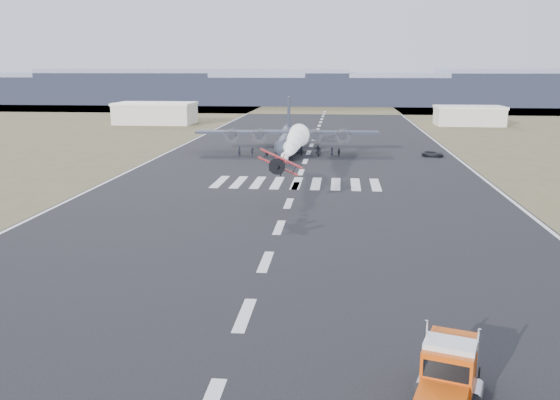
% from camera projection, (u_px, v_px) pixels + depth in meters
% --- Properties ---
extents(ground, '(500.00, 500.00, 0.00)m').
position_uv_depth(ground, '(245.00, 315.00, 42.41)').
color(ground, black).
rests_on(ground, ground).
extents(scrub_far, '(500.00, 80.00, 0.00)m').
position_uv_depth(scrub_far, '(326.00, 108.00, 265.73)').
color(scrub_far, brown).
rests_on(scrub_far, ground).
extents(runway_markings, '(60.00, 260.00, 0.01)m').
position_uv_depth(runway_markings, '(301.00, 172.00, 100.66)').
color(runway_markings, silver).
rests_on(runway_markings, ground).
extents(ridge_seg_b, '(150.00, 50.00, 15.00)m').
position_uv_depth(ridge_seg_b, '(76.00, 88.00, 306.12)').
color(ridge_seg_b, slate).
rests_on(ridge_seg_b, ground).
extents(ridge_seg_c, '(150.00, 50.00, 17.00)m').
position_uv_depth(ridge_seg_c, '(200.00, 86.00, 299.46)').
color(ridge_seg_c, slate).
rests_on(ridge_seg_c, ground).
extents(ridge_seg_d, '(150.00, 50.00, 13.00)m').
position_uv_depth(ridge_seg_d, '(328.00, 90.00, 293.45)').
color(ridge_seg_d, slate).
rests_on(ridge_seg_d, ground).
extents(ridge_seg_e, '(150.00, 50.00, 15.00)m').
position_uv_depth(ridge_seg_e, '(463.00, 89.00, 286.78)').
color(ridge_seg_e, slate).
rests_on(ridge_seg_e, ground).
extents(hangar_left, '(24.50, 14.50, 6.70)m').
position_uv_depth(hangar_left, '(155.00, 113.00, 187.61)').
color(hangar_left, beige).
rests_on(hangar_left, ground).
extents(hangar_right, '(20.50, 12.50, 5.90)m').
position_uv_depth(hangar_right, '(469.00, 115.00, 182.84)').
color(hangar_right, beige).
rests_on(hangar_right, ground).
extents(semi_truck, '(4.65, 8.34, 3.67)m').
position_uv_depth(semi_truck, '(448.00, 374.00, 30.61)').
color(semi_truck, black).
rests_on(semi_truck, ground).
extents(aerobatic_biplane, '(5.33, 5.15, 3.50)m').
position_uv_depth(aerobatic_biplane, '(279.00, 163.00, 74.42)').
color(aerobatic_biplane, '#B20B26').
extents(smoke_trail, '(3.63, 31.19, 3.63)m').
position_uv_depth(smoke_trail, '(297.00, 138.00, 99.04)').
color(smoke_trail, white).
extents(transport_aircraft, '(38.22, 31.45, 11.03)m').
position_uv_depth(transport_aircraft, '(287.00, 138.00, 125.21)').
color(transport_aircraft, '#222534').
rests_on(transport_aircraft, ground).
extents(support_vehicle, '(4.60, 2.81, 1.19)m').
position_uv_depth(support_vehicle, '(433.00, 154.00, 118.04)').
color(support_vehicle, black).
rests_on(support_vehicle, ground).
extents(crew_a, '(0.79, 0.80, 1.70)m').
position_uv_depth(crew_a, '(267.00, 154.00, 116.47)').
color(crew_a, black).
rests_on(crew_a, ground).
extents(crew_b, '(0.80, 0.99, 1.76)m').
position_uv_depth(crew_b, '(319.00, 152.00, 118.65)').
color(crew_b, black).
rests_on(crew_b, ground).
extents(crew_c, '(1.07, 1.14, 1.66)m').
position_uv_depth(crew_c, '(253.00, 152.00, 119.25)').
color(crew_c, black).
rests_on(crew_c, ground).
extents(crew_d, '(0.94, 1.02, 1.58)m').
position_uv_depth(crew_d, '(339.00, 152.00, 118.85)').
color(crew_d, black).
rests_on(crew_d, ground).
extents(crew_e, '(0.56, 0.87, 1.73)m').
position_uv_depth(crew_e, '(332.00, 151.00, 119.77)').
color(crew_e, black).
rests_on(crew_e, ground).
extents(crew_f, '(1.71, 0.77, 1.77)m').
position_uv_depth(crew_f, '(318.00, 150.00, 122.05)').
color(crew_f, black).
rests_on(crew_f, ground).
extents(crew_g, '(0.88, 0.85, 1.89)m').
position_uv_depth(crew_g, '(239.00, 152.00, 118.73)').
color(crew_g, black).
rests_on(crew_g, ground).
extents(crew_h, '(0.65, 0.93, 1.78)m').
position_uv_depth(crew_h, '(301.00, 151.00, 119.57)').
color(crew_h, black).
rests_on(crew_h, ground).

